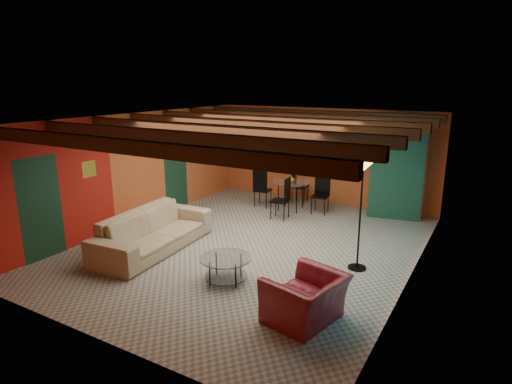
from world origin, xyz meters
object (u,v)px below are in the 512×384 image
Objects in this scene: dining_table at (291,191)px; vase at (291,168)px; floor_lamp at (360,215)px; potted_plant at (403,123)px; sofa at (154,231)px; armchair at (305,299)px; armoire at (399,175)px; coffee_table at (226,269)px.

dining_table is 0.63m from vase.
potted_plant is (-0.11, 3.68, 1.38)m from floor_lamp.
armchair is at bearing -108.70° from sofa.
sofa is at bearing -107.40° from vase.
armoire is at bearing 18.95° from vase.
dining_table is 0.96× the size of armoire.
potted_plant is at bearing 91.70° from floor_lamp.
armoire is 2.77m from vase.
coffee_table is at bearing -107.72° from sofa.
sofa is at bearing -91.37° from armchair.
floor_lamp is at bearing -98.44° from armoire.
potted_plant reaches higher than sofa.
armchair is 1.21× the size of coffee_table.
armoire is at bearing -167.50° from armchair.
potted_plant is (0.00, 0.00, 1.33)m from armoire.
vase is (-2.61, -0.90, -1.25)m from potted_plant.
dining_table is at bearing -161.05° from potted_plant.
floor_lamp reaches higher than coffee_table.
dining_table is 2.82m from armoire.
dining_table is 4.40× the size of potted_plant.
sofa is at bearing -138.51° from armoire.
armchair is 0.52× the size of dining_table.
sofa is 16.23× the size of vase.
coffee_table is at bearing -78.86° from vase.
vase is (-2.61, -0.90, 0.08)m from armoire.
armoire is at bearing 18.95° from dining_table.
sofa is at bearing -163.21° from floor_lamp.
vase is at bearing -139.60° from armchair.
sofa is 1.35× the size of floor_lamp.
vase reaches higher than sofa.
floor_lamp reaches higher than armchair.
sofa is 4.17m from dining_table.
sofa is 5.96× the size of potted_plant.
potted_plant reaches higher than vase.
armchair is 5.89m from armoire.
floor_lamp is at bearing -77.93° from sofa.
dining_table is (-0.88, 4.47, 0.31)m from coffee_table.
vase is (-0.88, 4.47, 0.95)m from coffee_table.
floor_lamp is at bearing -45.61° from vase.
sofa is 4.20m from floor_lamp.
vase is at bearing 134.39° from floor_lamp.
armchair is 6.20m from potted_plant.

